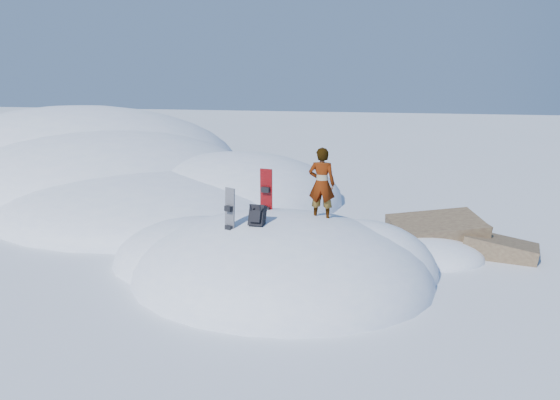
% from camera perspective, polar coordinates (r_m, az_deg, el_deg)
% --- Properties ---
extents(ground, '(120.00, 120.00, 0.00)m').
position_cam_1_polar(ground, '(12.82, 0.03, -8.14)').
color(ground, white).
rests_on(ground, ground).
extents(snow_mound, '(8.00, 6.00, 3.00)m').
position_cam_1_polar(snow_mound, '(13.07, -0.47, -7.71)').
color(snow_mound, white).
rests_on(snow_mound, ground).
extents(snow_ridge, '(21.50, 18.50, 6.40)m').
position_cam_1_polar(snow_ridge, '(25.64, -17.83, 1.90)').
color(snow_ridge, white).
rests_on(snow_ridge, ground).
extents(rock_outcrop, '(4.68, 4.41, 1.68)m').
position_cam_1_polar(rock_outcrop, '(15.37, 16.40, -5.01)').
color(rock_outcrop, olive).
rests_on(rock_outcrop, ground).
extents(snowboard_red, '(0.31, 0.18, 1.66)m').
position_cam_1_polar(snowboard_red, '(13.21, -1.45, -0.19)').
color(snowboard_red, red).
rests_on(snowboard_red, snow_mound).
extents(snowboard_dark, '(0.28, 0.25, 1.45)m').
position_cam_1_polar(snowboard_dark, '(11.80, -5.30, -2.14)').
color(snowboard_dark, black).
rests_on(snowboard_dark, snow_mound).
extents(backpack, '(0.36, 0.45, 0.55)m').
position_cam_1_polar(backpack, '(11.77, -2.40, -1.65)').
color(backpack, black).
rests_on(backpack, snow_mound).
extents(gear_pile, '(0.99, 0.85, 0.26)m').
position_cam_1_polar(gear_pile, '(12.81, -12.26, -7.84)').
color(gear_pile, black).
rests_on(gear_pile, ground).
extents(person, '(0.61, 0.41, 1.67)m').
position_cam_1_polar(person, '(12.43, 4.38, 1.69)').
color(person, slate).
rests_on(person, snow_mound).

